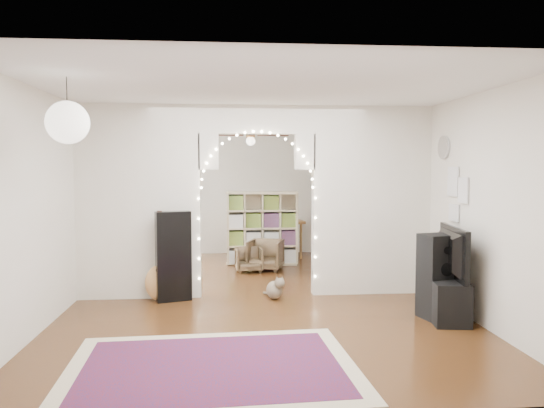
{
  "coord_description": "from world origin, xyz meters",
  "views": [
    {
      "loc": [
        -0.43,
        -7.5,
        1.84
      ],
      "look_at": [
        0.24,
        0.3,
        1.29
      ],
      "focal_mm": 35.0,
      "sensor_mm": 36.0,
      "label": 1
    }
  ],
  "objects": [
    {
      "name": "floor",
      "position": [
        0.0,
        0.0,
        0.0
      ],
      "size": [
        7.5,
        7.5,
        0.0
      ],
      "primitive_type": "plane",
      "color": "black",
      "rests_on": "ground"
    },
    {
      "name": "window",
      "position": [
        -2.47,
        1.8,
        1.5
      ],
      "size": [
        0.04,
        1.2,
        1.4
      ],
      "primitive_type": "cube",
      "color": "white",
      "rests_on": "wall_left"
    },
    {
      "name": "media_console",
      "position": [
        2.2,
        -1.34,
        0.25
      ],
      "size": [
        0.53,
        1.05,
        0.5
      ],
      "primitive_type": "cube",
      "rotation": [
        0.0,
        0.0,
        -0.14
      ],
      "color": "black",
      "rests_on": "floor"
    },
    {
      "name": "area_rug",
      "position": [
        -0.57,
        -2.74,
        0.01
      ],
      "size": [
        2.73,
        2.1,
        0.02
      ],
      "primitive_type": "cube",
      "rotation": [
        0.0,
        0.0,
        0.05
      ],
      "color": "maroon",
      "rests_on": "floor"
    },
    {
      "name": "bookcase",
      "position": [
        0.23,
        2.44,
        0.69
      ],
      "size": [
        1.37,
        0.54,
        1.37
      ],
      "primitive_type": "cube",
      "rotation": [
        0.0,
        0.0,
        -0.16
      ],
      "color": "#C9B591",
      "rests_on": "floor"
    },
    {
      "name": "ceiling",
      "position": [
        0.0,
        0.0,
        2.7
      ],
      "size": [
        5.0,
        7.5,
        0.02
      ],
      "primitive_type": "cube",
      "color": "white",
      "rests_on": "wall_back"
    },
    {
      "name": "paper_lantern",
      "position": [
        -1.9,
        -2.4,
        2.25
      ],
      "size": [
        0.4,
        0.4,
        0.4
      ],
      "primitive_type": "sphere",
      "color": "white",
      "rests_on": "ceiling"
    },
    {
      "name": "wall_clock",
      "position": [
        2.48,
        -0.6,
        2.1
      ],
      "size": [
        0.03,
        0.31,
        0.31
      ],
      "primitive_type": "cylinder",
      "rotation": [
        0.0,
        1.57,
        0.0
      ],
      "color": "white",
      "rests_on": "wall_right"
    },
    {
      "name": "dining_table",
      "position": [
        0.48,
        3.18,
        0.68
      ],
      "size": [
        1.3,
        0.96,
        0.76
      ],
      "rotation": [
        0.0,
        0.0,
        0.14
      ],
      "color": "brown",
      "rests_on": "floor"
    },
    {
      "name": "tv",
      "position": [
        2.2,
        -1.34,
        0.81
      ],
      "size": [
        0.29,
        1.08,
        0.62
      ],
      "primitive_type": "imported",
      "rotation": [
        0.0,
        0.0,
        1.43
      ],
      "color": "black",
      "rests_on": "media_console"
    },
    {
      "name": "dining_chair_left",
      "position": [
        0.25,
        1.82,
        0.27
      ],
      "size": [
        0.73,
        0.74,
        0.55
      ],
      "primitive_type": "imported",
      "rotation": [
        0.0,
        0.0,
        -0.29
      ],
      "color": "#4C3B26",
      "rests_on": "floor"
    },
    {
      "name": "flower_vase",
      "position": [
        0.48,
        3.18,
        0.85
      ],
      "size": [
        0.21,
        0.21,
        0.19
      ],
      "primitive_type": "imported",
      "rotation": [
        0.0,
        0.0,
        0.14
      ],
      "color": "white",
      "rests_on": "dining_table"
    },
    {
      "name": "tabby_cat",
      "position": [
        0.23,
        -0.27,
        0.14
      ],
      "size": [
        0.35,
        0.51,
        0.35
      ],
      "rotation": [
        0.0,
        0.0,
        0.43
      ],
      "color": "brown",
      "rests_on": "floor"
    },
    {
      "name": "wall_right",
      "position": [
        2.5,
        0.0,
        1.35
      ],
      "size": [
        0.02,
        7.5,
        2.7
      ],
      "primitive_type": "cube",
      "color": "silver",
      "rests_on": "floor"
    },
    {
      "name": "fairy_lights",
      "position": [
        0.0,
        -0.13,
        1.55
      ],
      "size": [
        1.64,
        0.04,
        1.6
      ],
      "primitive_type": null,
      "color": "#FFEABF",
      "rests_on": "divider_wall"
    },
    {
      "name": "ceiling_fan",
      "position": [
        0.0,
        2.0,
        2.4
      ],
      "size": [
        1.1,
        1.1,
        0.3
      ],
      "primitive_type": null,
      "color": "#C88442",
      "rests_on": "ceiling"
    },
    {
      "name": "floor_speaker",
      "position": [
        2.12,
        -1.34,
        0.51
      ],
      "size": [
        0.47,
        0.43,
        1.02
      ],
      "rotation": [
        0.0,
        0.0,
        0.24
      ],
      "color": "black",
      "rests_on": "floor"
    },
    {
      "name": "dining_chair_right",
      "position": [
        -0.05,
        1.71,
        0.21
      ],
      "size": [
        0.49,
        0.51,
        0.43
      ],
      "primitive_type": "imported",
      "rotation": [
        0.0,
        0.0,
        0.08
      ],
      "color": "#4C3B26",
      "rests_on": "floor"
    },
    {
      "name": "acoustic_guitar",
      "position": [
        -1.34,
        -0.25,
        0.46
      ],
      "size": [
        0.45,
        0.27,
        1.05
      ],
      "rotation": [
        0.0,
        0.0,
        -0.3
      ],
      "color": "tan",
      "rests_on": "floor"
    },
    {
      "name": "guitar_case",
      "position": [
        -1.16,
        -0.25,
        0.62
      ],
      "size": [
        0.5,
        0.29,
        1.23
      ],
      "primitive_type": "cube",
      "rotation": [
        0.0,
        0.0,
        0.3
      ],
      "color": "black",
      "rests_on": "floor"
    },
    {
      "name": "wall_front",
      "position": [
        0.0,
        -3.75,
        1.35
      ],
      "size": [
        5.0,
        0.02,
        2.7
      ],
      "primitive_type": "cube",
      "color": "silver",
      "rests_on": "floor"
    },
    {
      "name": "picture_frames",
      "position": [
        2.48,
        -1.0,
        1.5
      ],
      "size": [
        0.02,
        0.5,
        0.7
      ],
      "primitive_type": null,
      "color": "white",
      "rests_on": "wall_right"
    },
    {
      "name": "wall_back",
      "position": [
        0.0,
        3.75,
        1.35
      ],
      "size": [
        5.0,
        0.02,
        2.7
      ],
      "primitive_type": "cube",
      "color": "silver",
      "rests_on": "floor"
    },
    {
      "name": "divider_wall",
      "position": [
        0.0,
        0.0,
        1.42
      ],
      "size": [
        5.0,
        0.2,
        2.7
      ],
      "color": "silver",
      "rests_on": "floor"
    },
    {
      "name": "wall_left",
      "position": [
        -2.5,
        0.0,
        1.35
      ],
      "size": [
        0.02,
        7.5,
        2.7
      ],
      "primitive_type": "cube",
      "color": "silver",
      "rests_on": "floor"
    }
  ]
}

